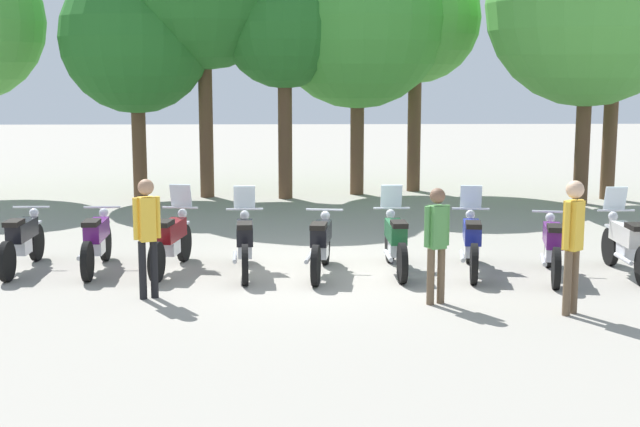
{
  "coord_description": "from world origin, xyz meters",
  "views": [
    {
      "loc": [
        -0.33,
        -14.15,
        3.28
      ],
      "look_at": [
        0.0,
        0.5,
        0.9
      ],
      "focal_mm": 49.71,
      "sensor_mm": 36.0,
      "label": 1
    }
  ],
  "objects_px": {
    "tree_7": "(616,7)",
    "motorcycle_3": "(245,242)",
    "tree_5": "(416,19)",
    "motorcycle_4": "(321,244)",
    "tree_1": "(136,38)",
    "motorcycle_5": "(395,241)",
    "tree_3": "(284,25)",
    "person_2": "(573,235)",
    "person_1": "(437,237)",
    "motorcycle_7": "(552,246)",
    "tree_6": "(589,4)",
    "motorcycle_1": "(97,240)",
    "motorcycle_8": "(626,243)",
    "tree_4": "(358,19)",
    "motorcycle_2": "(171,240)",
    "person_0": "(147,229)",
    "motorcycle_6": "(472,241)",
    "motorcycle_0": "(22,240)"
  },
  "relations": [
    {
      "from": "motorcycle_0",
      "to": "person_1",
      "type": "distance_m",
      "value": 6.92
    },
    {
      "from": "tree_5",
      "to": "motorcycle_4",
      "type": "bearing_deg",
      "value": -105.55
    },
    {
      "from": "tree_1",
      "to": "tree_6",
      "type": "bearing_deg",
      "value": -5.95
    },
    {
      "from": "motorcycle_3",
      "to": "motorcycle_7",
      "type": "height_order",
      "value": "motorcycle_3"
    },
    {
      "from": "motorcycle_4",
      "to": "motorcycle_7",
      "type": "relative_size",
      "value": 1.01
    },
    {
      "from": "motorcycle_6",
      "to": "tree_1",
      "type": "xyz_separation_m",
      "value": [
        -6.92,
        8.61,
        3.55
      ]
    },
    {
      "from": "motorcycle_5",
      "to": "tree_1",
      "type": "relative_size",
      "value": 0.37
    },
    {
      "from": "motorcycle_4",
      "to": "tree_4",
      "type": "relative_size",
      "value": 0.32
    },
    {
      "from": "person_2",
      "to": "tree_3",
      "type": "relative_size",
      "value": 0.3
    },
    {
      "from": "motorcycle_3",
      "to": "tree_4",
      "type": "height_order",
      "value": "tree_4"
    },
    {
      "from": "person_2",
      "to": "tree_3",
      "type": "distance_m",
      "value": 12.25
    },
    {
      "from": "tree_1",
      "to": "tree_3",
      "type": "height_order",
      "value": "tree_3"
    },
    {
      "from": "person_0",
      "to": "motorcycle_2",
      "type": "bearing_deg",
      "value": 152.9
    },
    {
      "from": "motorcycle_3",
      "to": "motorcycle_7",
      "type": "relative_size",
      "value": 1.01
    },
    {
      "from": "tree_3",
      "to": "tree_4",
      "type": "relative_size",
      "value": 0.87
    },
    {
      "from": "motorcycle_2",
      "to": "person_1",
      "type": "relative_size",
      "value": 1.31
    },
    {
      "from": "tree_7",
      "to": "motorcycle_3",
      "type": "bearing_deg",
      "value": -136.95
    },
    {
      "from": "motorcycle_1",
      "to": "person_1",
      "type": "height_order",
      "value": "person_1"
    },
    {
      "from": "motorcycle_1",
      "to": "motorcycle_5",
      "type": "distance_m",
      "value": 4.93
    },
    {
      "from": "motorcycle_5",
      "to": "tree_6",
      "type": "xyz_separation_m",
      "value": [
        5.38,
        7.37,
        4.32
      ]
    },
    {
      "from": "motorcycle_4",
      "to": "tree_3",
      "type": "height_order",
      "value": "tree_3"
    },
    {
      "from": "tree_4",
      "to": "person_1",
      "type": "bearing_deg",
      "value": -87.94
    },
    {
      "from": "motorcycle_1",
      "to": "motorcycle_8",
      "type": "xyz_separation_m",
      "value": [
        8.62,
        -0.54,
        0.01
      ]
    },
    {
      "from": "motorcycle_7",
      "to": "tree_6",
      "type": "xyz_separation_m",
      "value": [
        2.91,
        7.81,
        4.33
      ]
    },
    {
      "from": "person_1",
      "to": "tree_1",
      "type": "xyz_separation_m",
      "value": [
        -6.04,
        10.58,
        3.1
      ]
    },
    {
      "from": "motorcycle_8",
      "to": "tree_4",
      "type": "height_order",
      "value": "tree_4"
    },
    {
      "from": "tree_7",
      "to": "motorcycle_8",
      "type": "bearing_deg",
      "value": -107.23
    },
    {
      "from": "tree_3",
      "to": "tree_4",
      "type": "height_order",
      "value": "tree_4"
    },
    {
      "from": "motorcycle_2",
      "to": "motorcycle_7",
      "type": "bearing_deg",
      "value": -86.92
    },
    {
      "from": "motorcycle_4",
      "to": "tree_1",
      "type": "height_order",
      "value": "tree_1"
    },
    {
      "from": "motorcycle_4",
      "to": "tree_5",
      "type": "relative_size",
      "value": 0.34
    },
    {
      "from": "motorcycle_4",
      "to": "tree_5",
      "type": "height_order",
      "value": "tree_5"
    },
    {
      "from": "person_1",
      "to": "person_2",
      "type": "bearing_deg",
      "value": 48.65
    },
    {
      "from": "motorcycle_4",
      "to": "motorcycle_5",
      "type": "distance_m",
      "value": 1.24
    },
    {
      "from": "motorcycle_3",
      "to": "person_2",
      "type": "relative_size",
      "value": 1.2
    },
    {
      "from": "motorcycle_2",
      "to": "motorcycle_0",
      "type": "bearing_deg",
      "value": 96.51
    },
    {
      "from": "motorcycle_1",
      "to": "motorcycle_3",
      "type": "relative_size",
      "value": 1.0
    },
    {
      "from": "motorcycle_4",
      "to": "tree_3",
      "type": "relative_size",
      "value": 0.36
    },
    {
      "from": "motorcycle_1",
      "to": "motorcycle_4",
      "type": "bearing_deg",
      "value": -97.57
    },
    {
      "from": "person_0",
      "to": "tree_5",
      "type": "bearing_deg",
      "value": 130.36
    },
    {
      "from": "tree_7",
      "to": "person_0",
      "type": "bearing_deg",
      "value": -135.79
    },
    {
      "from": "tree_7",
      "to": "motorcycle_1",
      "type": "bearing_deg",
      "value": -144.77
    },
    {
      "from": "motorcycle_3",
      "to": "tree_7",
      "type": "height_order",
      "value": "tree_7"
    },
    {
      "from": "motorcycle_2",
      "to": "tree_6",
      "type": "distance_m",
      "value": 12.37
    },
    {
      "from": "motorcycle_4",
      "to": "tree_1",
      "type": "bearing_deg",
      "value": 34.39
    },
    {
      "from": "motorcycle_4",
      "to": "tree_6",
      "type": "distance_m",
      "value": 10.92
    },
    {
      "from": "motorcycle_1",
      "to": "motorcycle_3",
      "type": "bearing_deg",
      "value": -98.08
    },
    {
      "from": "person_2",
      "to": "tree_3",
      "type": "height_order",
      "value": "tree_3"
    },
    {
      "from": "motorcycle_4",
      "to": "motorcycle_5",
      "type": "height_order",
      "value": "motorcycle_5"
    },
    {
      "from": "motorcycle_3",
      "to": "motorcycle_1",
      "type": "bearing_deg",
      "value": 80.3
    }
  ]
}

